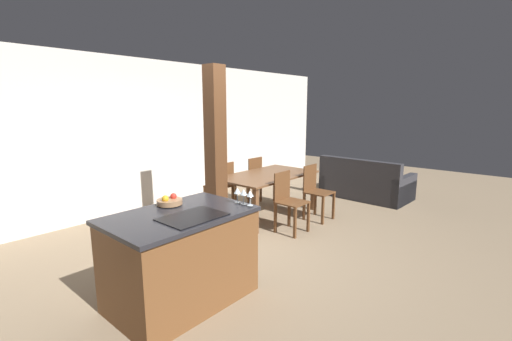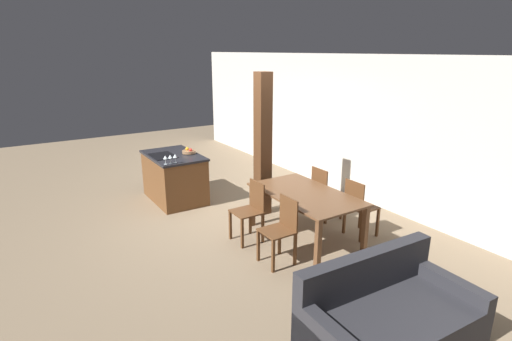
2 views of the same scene
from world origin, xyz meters
name	(u,v)px [view 1 (image 1 of 2)]	position (x,y,z in m)	size (l,w,h in m)	color
ground_plane	(238,248)	(0.00, 0.00, 0.00)	(16.00, 16.00, 0.00)	#847056
wall_back	(131,136)	(0.00, 2.60, 1.35)	(11.20, 0.08, 2.70)	silver
kitchen_island	(181,257)	(-1.26, -0.46, 0.45)	(1.34, 0.88, 0.90)	brown
fruit_bowl	(170,201)	(-1.16, -0.18, 0.94)	(0.25, 0.25, 0.10)	#99704C
wine_glass_near	(250,194)	(-0.66, -0.82, 1.02)	(0.07, 0.07, 0.15)	silver
wine_glass_middle	(244,193)	(-0.66, -0.73, 1.02)	(0.07, 0.07, 0.15)	silver
wine_glass_far	(237,191)	(-0.66, -0.64, 1.02)	(0.07, 0.07, 0.15)	silver
dining_table	(267,179)	(1.35, 0.60, 0.64)	(1.74, 1.00, 0.73)	brown
dining_chair_near_left	(288,200)	(0.96, -0.13, 0.49)	(0.40, 0.40, 0.91)	brown
dining_chair_near_right	(316,191)	(1.74, -0.13, 0.49)	(0.40, 0.40, 0.91)	brown
dining_chair_far_left	(221,186)	(0.96, 1.33, 0.49)	(0.40, 0.40, 0.91)	brown
dining_chair_far_right	(251,179)	(1.74, 1.33, 0.49)	(0.40, 0.40, 0.91)	brown
couch	(365,185)	(3.60, -0.19, 0.27)	(1.01, 1.74, 0.84)	#2D2D33
timber_post	(216,153)	(0.18, 0.60, 1.22)	(0.23, 0.23, 2.44)	#4C2D19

